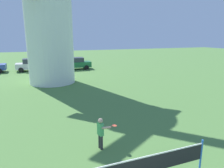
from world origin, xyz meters
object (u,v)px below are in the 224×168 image
Objects in this scene: tennis_net at (136,168)px; player_far at (101,131)px; parked_car_silver at (33,64)px; windmill at (48,3)px; parked_car_green at (74,63)px.

tennis_net is 3.80× the size of player_far.
parked_car_silver reaches higher than player_far.
windmill reaches higher than tennis_net.
player_far is at bearing -83.32° from parked_car_silver.
tennis_net is at bearing -83.34° from parked_car_silver.
tennis_net is (0.98, -15.47, -6.56)m from windmill.
tennis_net is at bearing -83.46° from player_far.
parked_car_green is (3.44, 7.19, -6.43)m from windmill.
player_far reaches higher than tennis_net.
tennis_net is at bearing -86.39° from windmill.
parked_car_silver is at bearing 171.67° from parked_car_green.
player_far is 0.29× the size of parked_car_green.
parked_car_green is at bearing 82.26° from player_far.
parked_car_silver is 5.25m from parked_car_green.
player_far is at bearing -86.95° from windmill.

